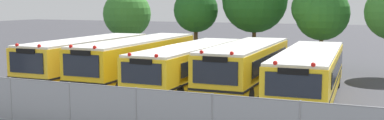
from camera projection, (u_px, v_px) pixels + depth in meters
name	position (u px, v px, depth m)	size (l,w,h in m)	color
ground_plane	(189.00, 89.00, 24.79)	(160.00, 160.00, 0.00)	#38383D
school_bus_0	(88.00, 58.00, 26.89)	(2.62, 10.60, 2.69)	yellow
school_bus_1	(138.00, 60.00, 25.92)	(2.49, 11.13, 2.74)	yellow
school_bus_2	(190.00, 65.00, 24.50)	(2.56, 11.04, 2.52)	yellow
school_bus_3	(246.00, 66.00, 23.57)	(2.52, 9.96, 2.67)	yellow
school_bus_4	(309.00, 72.00, 22.01)	(2.86, 11.43, 2.51)	yellow
tree_0	(127.00, 14.00, 38.60)	(4.05, 4.05, 5.74)	#4C3823
tree_1	(195.00, 11.00, 35.31)	(3.46, 3.46, 5.82)	#4C3823
tree_2	(255.00, 0.00, 34.01)	(4.89, 4.89, 7.30)	#4C3823
tree_3	(319.00, 12.00, 31.03)	(3.89, 3.69, 5.78)	#4C3823
chainlink_fence	(102.00, 108.00, 16.39)	(19.72, 0.07, 1.75)	#9EA0A3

